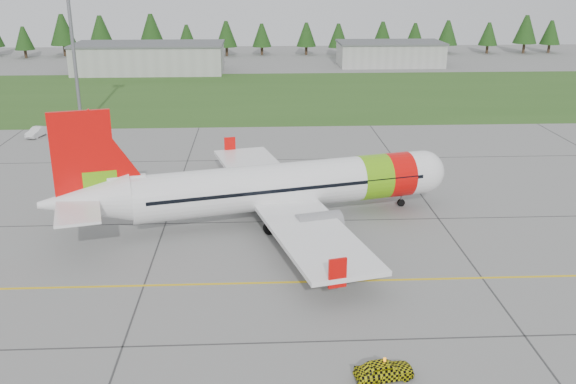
{
  "coord_description": "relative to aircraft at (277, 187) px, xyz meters",
  "views": [
    {
      "loc": [
        -6.57,
        -34.19,
        21.8
      ],
      "look_at": [
        -4.02,
        17.62,
        3.68
      ],
      "focal_mm": 40.0,
      "sensor_mm": 36.0,
      "label": 1
    }
  ],
  "objects": [
    {
      "name": "hangar_east",
      "position": [
        29.89,
        97.6,
        -0.63
      ],
      "size": [
        24.0,
        12.0,
        5.2
      ],
      "primitive_type": "cube",
      "color": "#A8A8A3",
      "rests_on": "ground"
    },
    {
      "name": "hangar_west",
      "position": [
        -25.11,
        89.6,
        -0.23
      ],
      "size": [
        32.0,
        14.0,
        6.0
      ],
      "primitive_type": "cube",
      "color": "#A8A8A3",
      "rests_on": "ground"
    },
    {
      "name": "aircraft",
      "position": [
        0.0,
        0.0,
        0.0
      ],
      "size": [
        36.35,
        34.19,
        11.2
      ],
      "rotation": [
        0.0,
        0.0,
        0.25
      ],
      "color": "white",
      "rests_on": "ground"
    },
    {
      "name": "follow_me_car",
      "position": [
        5.2,
        -24.33,
        -1.54
      ],
      "size": [
        1.4,
        1.56,
        3.38
      ],
      "primitive_type": "imported",
      "rotation": [
        0.0,
        0.0,
        1.77
      ],
      "color": "#EEEB0D",
      "rests_on": "ground"
    },
    {
      "name": "floodlight_mast",
      "position": [
        -27.11,
        37.6,
        6.77
      ],
      "size": [
        0.5,
        0.5,
        20.0
      ],
      "primitive_type": "cylinder",
      "color": "slate",
      "rests_on": "ground"
    },
    {
      "name": "treeline",
      "position": [
        4.89,
        117.6,
        1.77
      ],
      "size": [
        160.0,
        8.0,
        10.0
      ],
      "primitive_type": null,
      "color": "#1C3F14",
      "rests_on": "ground"
    },
    {
      "name": "grass_strip",
      "position": [
        4.89,
        61.6,
        -3.21
      ],
      "size": [
        320.0,
        50.0,
        0.03
      ],
      "primitive_type": "cube",
      "color": "#30561E",
      "rests_on": "ground"
    },
    {
      "name": "ground",
      "position": [
        4.89,
        -20.4,
        -3.23
      ],
      "size": [
        320.0,
        320.0,
        0.0
      ],
      "primitive_type": "plane",
      "color": "gray",
      "rests_on": "ground"
    },
    {
      "name": "service_van",
      "position": [
        -31.79,
        32.47,
        -1.2
      ],
      "size": [
        1.72,
        1.67,
        4.06
      ],
      "primitive_type": "imported",
      "rotation": [
        0.0,
        0.0,
        -0.27
      ],
      "color": "silver",
      "rests_on": "ground"
    },
    {
      "name": "taxi_guideline",
      "position": [
        4.89,
        -12.4,
        -3.22
      ],
      "size": [
        120.0,
        0.25,
        0.02
      ],
      "primitive_type": "cube",
      "color": "gold",
      "rests_on": "ground"
    }
  ]
}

